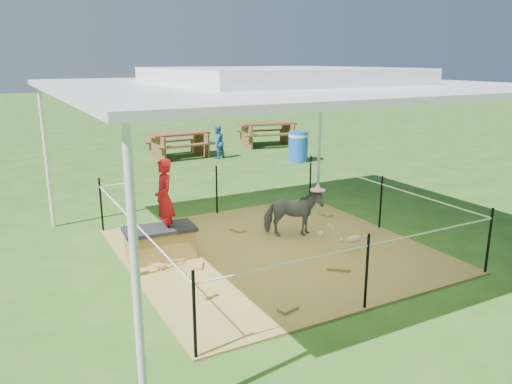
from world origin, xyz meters
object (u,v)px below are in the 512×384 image
trash_barrel (298,147)px  picnic_table_far (267,134)px  green_bottle (133,267)px  straw_bale (160,244)px  woman (164,192)px  pony (293,213)px  picnic_table_near (179,145)px  distant_person (217,142)px  foal (354,237)px

trash_barrel → picnic_table_far: trash_barrel is taller
green_bottle → picnic_table_far: 11.51m
straw_bale → picnic_table_far: picnic_table_far is taller
green_bottle → trash_barrel: size_ratio=0.31×
woman → green_bottle: 1.21m
straw_bale → pony: size_ratio=1.02×
straw_bale → picnic_table_far: bearing=51.6°
straw_bale → picnic_table_near: size_ratio=0.54×
trash_barrel → distant_person: 2.55m
picnic_table_near → foal: bearing=-95.7°
foal → trash_barrel: trash_barrel is taller
pony → trash_barrel: bearing=-12.6°
picnic_table_near → woman: bearing=-114.7°
pony → picnic_table_near: (0.83, 8.05, -0.06)m
straw_bale → woman: (0.10, 0.00, 0.83)m
picnic_table_far → pony: bearing=-105.8°
picnic_table_far → trash_barrel: bearing=-90.2°
pony → picnic_table_near: 8.09m
straw_bale → picnic_table_far: (6.71, 8.48, 0.16)m
trash_barrel → straw_bale: bearing=-138.0°
woman → distant_person: woman is taller
distant_person → trash_barrel: bearing=120.5°
woman → picnic_table_far: (6.61, 8.48, -0.67)m
woman → picnic_table_near: 8.52m
pony → foal: 1.18m
picnic_table_far → woman: bearing=-116.8°
trash_barrel → picnic_table_far: bearing=78.7°
foal → distant_person: (1.34, 8.34, 0.25)m
green_bottle → picnic_table_far: size_ratio=0.14×
trash_barrel → distant_person: size_ratio=0.89×
green_bottle → picnic_table_near: size_ratio=0.15×
woman → foal: bearing=70.7°
picnic_table_near → distant_person: distant_person is taller
green_bottle → woman: bearing=34.7°
trash_barrel → pony: bearing=-123.8°
foal → picnic_table_far: 10.42m
woman → pony: size_ratio=1.23×
pony → green_bottle: bearing=117.5°
woman → trash_barrel: (6.02, 5.51, -0.63)m
foal → picnic_table_near: (0.34, 9.10, 0.13)m
woman → straw_bale: bearing=-85.8°
straw_bale → foal: (2.83, -1.19, 0.01)m
picnic_table_far → distant_person: distant_person is taller
picnic_table_near → picnic_table_far: bearing=5.5°
straw_bale → picnic_table_far: size_ratio=0.50×
foal → pony: bearing=111.9°
foal → picnic_table_far: size_ratio=0.42×
woman → pony: (2.23, -0.13, -0.64)m
foal → trash_barrel: 7.47m
picnic_table_near → trash_barrel: bearing=-42.7°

